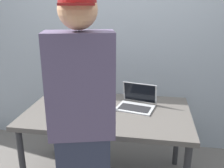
# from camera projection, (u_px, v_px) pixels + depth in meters

# --- Properties ---
(desk) EXTENTS (1.44, 0.87, 0.75)m
(desk) POSITION_uv_depth(u_px,v_px,m) (108.00, 118.00, 2.25)
(desk) COLOR #56514C
(desk) RESTS_ON ground
(laptop) EXTENTS (0.38, 0.34, 0.20)m
(laptop) POSITION_uv_depth(u_px,v_px,m) (137.00, 102.00, 2.30)
(laptop) COLOR #B7BABC
(laptop) RESTS_ON desk
(beer_bottle_dark) EXTENTS (0.07, 0.07, 0.32)m
(beer_bottle_dark) POSITION_uv_depth(u_px,v_px,m) (68.00, 89.00, 2.41)
(beer_bottle_dark) COLOR #472B14
(beer_bottle_dark) RESTS_ON desk
(beer_bottle_brown) EXTENTS (0.06, 0.06, 0.28)m
(beer_bottle_brown) POSITION_uv_depth(u_px,v_px,m) (58.00, 95.00, 2.29)
(beer_bottle_brown) COLOR brown
(beer_bottle_brown) RESTS_ON desk
(beer_bottle_amber) EXTENTS (0.07, 0.07, 0.33)m
(beer_bottle_amber) POSITION_uv_depth(u_px,v_px,m) (77.00, 91.00, 2.33)
(beer_bottle_amber) COLOR #333333
(beer_bottle_amber) RESTS_ON desk
(person_figure) EXTENTS (0.43, 0.34, 1.77)m
(person_figure) POSITION_uv_depth(u_px,v_px,m) (82.00, 128.00, 1.53)
(person_figure) COLOR #2D3347
(person_figure) RESTS_ON ground
(coffee_mug) EXTENTS (0.11, 0.07, 0.10)m
(coffee_mug) POSITION_uv_depth(u_px,v_px,m) (86.00, 115.00, 2.02)
(coffee_mug) COLOR white
(coffee_mug) RESTS_ON desk
(back_wall) EXTENTS (6.00, 0.10, 2.60)m
(back_wall) POSITION_uv_depth(u_px,v_px,m) (121.00, 36.00, 2.83)
(back_wall) COLOR #99A3AD
(back_wall) RESTS_ON ground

